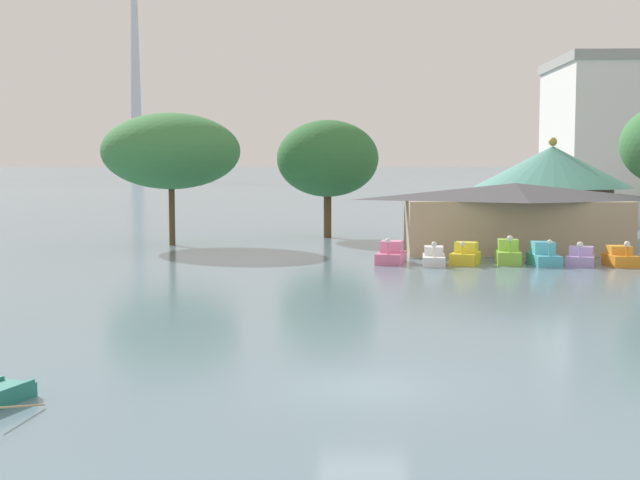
{
  "coord_description": "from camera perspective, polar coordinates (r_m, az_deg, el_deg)",
  "views": [
    {
      "loc": [
        -0.45,
        -24.12,
        6.29
      ],
      "look_at": [
        -1.76,
        17.87,
        2.53
      ],
      "focal_mm": 49.17,
      "sensor_mm": 36.0,
      "label": 1
    }
  ],
  "objects": [
    {
      "name": "ground_plane",
      "position": [
        24.93,
        2.81,
        -9.5
      ],
      "size": [
        2000.0,
        2000.0,
        0.0
      ],
      "primitive_type": "plane",
      "color": "slate"
    },
    {
      "name": "pedal_boat_pink",
      "position": [
        54.71,
        4.65,
        -0.94
      ],
      "size": [
        2.12,
        3.2,
        1.66
      ],
      "rotation": [
        0.0,
        0.0,
        -1.78
      ],
      "color": "pink",
      "rests_on": "ground"
    },
    {
      "name": "pedal_boat_white",
      "position": [
        54.01,
        7.41,
        -1.14
      ],
      "size": [
        1.59,
        3.1,
        1.54
      ],
      "rotation": [
        0.0,
        0.0,
        -1.66
      ],
      "color": "white",
      "rests_on": "ground"
    },
    {
      "name": "pedal_boat_yellow",
      "position": [
        54.56,
        9.44,
        -1.0
      ],
      "size": [
        2.19,
        2.66,
        1.49
      ],
      "rotation": [
        0.0,
        0.0,
        -1.9
      ],
      "color": "yellow",
      "rests_on": "ground"
    },
    {
      "name": "pedal_boat_lime",
      "position": [
        55.63,
        12.14,
        -0.87
      ],
      "size": [
        1.72,
        3.09,
        1.84
      ],
      "rotation": [
        0.0,
        0.0,
        -1.67
      ],
      "color": "#8CCC3F",
      "rests_on": "ground"
    },
    {
      "name": "pedal_boat_cyan",
      "position": [
        55.24,
        14.34,
        -1.0
      ],
      "size": [
        1.63,
        3.01,
        1.67
      ],
      "rotation": [
        0.0,
        0.0,
        -1.52
      ],
      "color": "#4CB7CC",
      "rests_on": "ground"
    },
    {
      "name": "pedal_boat_lavender",
      "position": [
        55.48,
        16.61,
        -1.11
      ],
      "size": [
        2.26,
        2.64,
        1.54
      ],
      "rotation": [
        0.0,
        0.0,
        -1.89
      ],
      "color": "#B299D8",
      "rests_on": "ground"
    },
    {
      "name": "pedal_boat_orange",
      "position": [
        56.09,
        18.96,
        -1.09
      ],
      "size": [
        1.67,
        2.51,
        1.6
      ],
      "rotation": [
        0.0,
        0.0,
        -1.52
      ],
      "color": "orange",
      "rests_on": "ground"
    },
    {
      "name": "boathouse",
      "position": [
        62.0,
        12.55,
        1.5
      ],
      "size": [
        16.08,
        6.96,
        4.82
      ],
      "color": "tan",
      "rests_on": "ground"
    },
    {
      "name": "green_roof_pavilion",
      "position": [
        73.3,
        14.85,
        3.38
      ],
      "size": [
        12.67,
        12.67,
        8.25
      ],
      "color": "brown",
      "rests_on": "ground"
    },
    {
      "name": "shoreline_tree_tall_left",
      "position": [
        66.91,
        -9.67,
        5.72
      ],
      "size": [
        10.39,
        10.39,
        9.94
      ],
      "color": "brown",
      "rests_on": "ground"
    },
    {
      "name": "shoreline_tree_mid",
      "position": [
        72.64,
        0.5,
        5.32
      ],
      "size": [
        8.42,
        8.42,
        9.73
      ],
      "color": "brown",
      "rests_on": "ground"
    }
  ]
}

